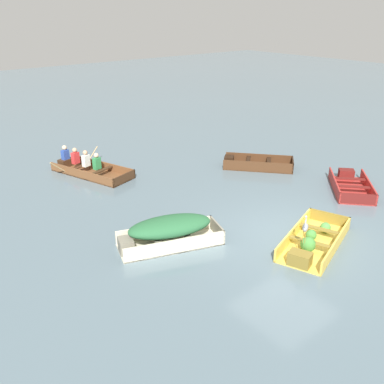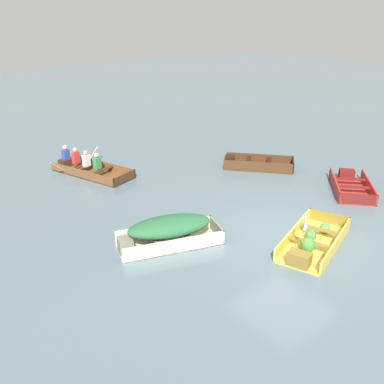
# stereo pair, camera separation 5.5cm
# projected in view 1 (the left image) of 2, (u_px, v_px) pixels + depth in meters

# --- Properties ---
(ground_plane) EXTENTS (80.00, 80.00, 0.00)m
(ground_plane) POSITION_uv_depth(u_px,v_px,m) (290.00, 237.00, 11.87)
(ground_plane) COLOR slate
(dinghy_yellow_foreground) EXTENTS (3.03, 2.04, 0.43)m
(dinghy_yellow_foreground) POSITION_uv_depth(u_px,v_px,m) (313.00, 242.00, 11.32)
(dinghy_yellow_foreground) COLOR #E5BC47
(dinghy_yellow_foreground) RESTS_ON ground
(skiff_cream_near_moored) EXTENTS (2.93, 1.85, 0.82)m
(skiff_cream_near_moored) POSITION_uv_depth(u_px,v_px,m) (169.00, 230.00, 11.26)
(skiff_cream_near_moored) COLOR beige
(skiff_cream_near_moored) RESTS_ON ground
(skiff_dark_varnish_mid_moored) EXTENTS (2.52, 2.72, 0.41)m
(skiff_dark_varnish_mid_moored) POSITION_uv_depth(u_px,v_px,m) (255.00, 164.00, 16.93)
(skiff_dark_varnish_mid_moored) COLOR #4C2D19
(skiff_dark_varnish_mid_moored) RESTS_ON ground
(skiff_red_far_moored) EXTENTS (2.62, 2.52, 0.39)m
(skiff_red_far_moored) POSITION_uv_depth(u_px,v_px,m) (350.00, 185.00, 14.93)
(skiff_red_far_moored) COLOR #AD2D28
(skiff_red_far_moored) RESTS_ON ground
(rowboat_wooden_brown_with_crew) EXTENTS (2.47, 3.48, 0.90)m
(rowboat_wooden_brown_with_crew) POSITION_uv_depth(u_px,v_px,m) (87.00, 168.00, 16.35)
(rowboat_wooden_brown_with_crew) COLOR brown
(rowboat_wooden_brown_with_crew) RESTS_ON ground
(heron_on_dinghy) EXTENTS (0.43, 0.30, 0.84)m
(heron_on_dinghy) POSITION_uv_depth(u_px,v_px,m) (305.00, 227.00, 10.50)
(heron_on_dinghy) COLOR olive
(heron_on_dinghy) RESTS_ON dinghy_yellow_foreground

